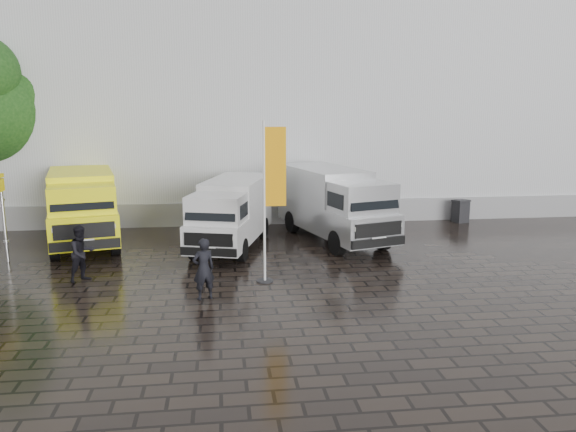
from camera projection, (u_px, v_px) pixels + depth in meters
The scene contains 10 objects.
ground at pixel (283, 279), 16.72m from camera, with size 120.00×120.00×0.00m, color black.
exhibition_hall at pixel (287, 89), 31.36m from camera, with size 44.00×16.00×12.00m, color silver.
hall_plinth at pixel (308, 212), 24.60m from camera, with size 44.00×0.15×1.00m, color gray.
van_yellow at pixel (83, 209), 20.65m from camera, with size 2.23×5.79×2.67m, color #FFFB0D, non-canonical shape.
van_white at pixel (231, 215), 20.28m from camera, with size 1.87×5.60×2.42m, color silver, non-canonical shape.
van_silver at pixel (334, 205), 21.32m from camera, with size 2.08×6.25×2.71m, color silver, non-canonical shape.
flagpole at pixel (271, 194), 16.04m from camera, with size 0.88×0.50×4.70m.
wheelie_bin at pixel (460, 211), 24.79m from camera, with size 0.60×0.60×1.00m, color black.
person_front at pixel (204, 269), 14.88m from camera, with size 0.61×0.40×1.67m, color black.
person_tent at pixel (82, 253), 16.43m from camera, with size 0.81×0.63×1.68m, color black.
Camera 1 is at (-1.80, -15.93, 5.11)m, focal length 35.00 mm.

